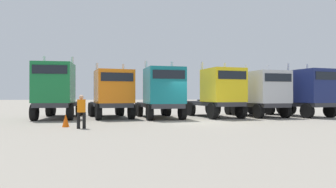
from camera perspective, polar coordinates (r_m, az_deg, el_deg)
The scene contains 9 objects.
ground at distance 18.10m, azimuth 5.10°, elevation -5.40°, with size 200.00×200.00×0.00m, color gray.
semi_truck_green at distance 21.79m, azimuth -20.53°, elevation 0.62°, with size 2.86×6.56×4.36m.
semi_truck_orange at distance 21.35m, azimuth -10.59°, elevation 0.16°, with size 3.89×6.31×3.93m.
semi_truck_teal at distance 20.64m, azimuth -1.18°, elevation 0.33°, with size 3.42×6.43×4.07m.
semi_truck_yellow at distance 21.96m, azimuth 9.62°, elevation 0.37°, with size 3.77×6.52×4.10m.
semi_truck_silver at distance 23.29m, azimuth 17.70°, elevation 0.16°, with size 3.42×5.97×3.97m.
semi_truck_navy at distance 24.88m, azimuth 24.77°, elevation 0.29°, with size 3.96×6.73×4.11m.
visitor_in_hivis at distance 15.15m, azimuth -16.20°, elevation -2.79°, with size 0.46×0.44×1.64m.
traffic_cone_mid at distance 16.18m, azimuth -18.92°, elevation -4.79°, with size 0.36×0.36×0.67m, color #F2590C.
Camera 1 is at (-3.51, -17.68, 1.61)m, focal length 31.96 mm.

